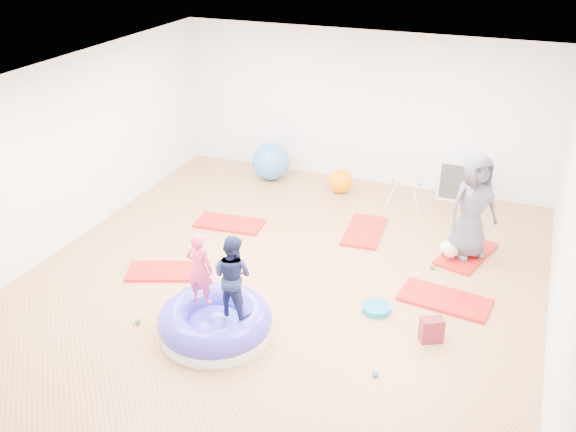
% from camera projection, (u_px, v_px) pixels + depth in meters
% --- Properties ---
extents(room, '(7.01, 8.01, 2.81)m').
position_uv_depth(room, '(279.00, 191.00, 8.33)').
color(room, tan).
rests_on(room, ground).
extents(gym_mat_front_left, '(1.19, 0.90, 0.04)m').
position_uv_depth(gym_mat_front_left, '(165.00, 271.00, 9.18)').
color(gym_mat_front_left, red).
rests_on(gym_mat_front_left, ground).
extents(gym_mat_mid_left, '(1.14, 0.65, 0.05)m').
position_uv_depth(gym_mat_mid_left, '(229.00, 223.00, 10.54)').
color(gym_mat_mid_left, red).
rests_on(gym_mat_mid_left, ground).
extents(gym_mat_center_back, '(0.64, 1.16, 0.05)m').
position_uv_depth(gym_mat_center_back, '(364.00, 231.00, 10.29)').
color(gym_mat_center_back, red).
rests_on(gym_mat_center_back, ground).
extents(gym_mat_right, '(1.23, 0.72, 0.05)m').
position_uv_depth(gym_mat_right, '(445.00, 300.00, 8.52)').
color(gym_mat_right, red).
rests_on(gym_mat_right, ground).
extents(gym_mat_rear_right, '(0.86, 1.25, 0.05)m').
position_uv_depth(gym_mat_rear_right, '(466.00, 254.00, 9.63)').
color(gym_mat_rear_right, red).
rests_on(gym_mat_rear_right, ground).
extents(inflatable_cushion, '(1.40, 1.40, 0.44)m').
position_uv_depth(inflatable_cushion, '(215.00, 323.00, 7.81)').
color(inflatable_cushion, white).
rests_on(inflatable_cushion, ground).
extents(child_pink, '(0.35, 0.23, 0.95)m').
position_uv_depth(child_pink, '(199.00, 265.00, 7.66)').
color(child_pink, '#F74574').
rests_on(child_pink, inflatable_cushion).
extents(child_navy, '(0.56, 0.46, 1.04)m').
position_uv_depth(child_navy, '(232.00, 272.00, 7.43)').
color(child_navy, '#18204B').
rests_on(child_navy, inflatable_cushion).
extents(adult_caregiver, '(0.91, 0.89, 1.58)m').
position_uv_depth(adult_caregiver, '(473.00, 206.00, 9.23)').
color(adult_caregiver, '#4B4C5C').
rests_on(adult_caregiver, gym_mat_rear_right).
extents(infant, '(0.38, 0.38, 0.22)m').
position_uv_depth(infant, '(451.00, 249.00, 9.48)').
color(infant, '#C9EDF9').
rests_on(infant, gym_mat_rear_right).
extents(ball_pit_balls, '(3.27, 3.23, 0.07)m').
position_uv_depth(ball_pit_balls, '(269.00, 285.00, 8.82)').
color(ball_pit_balls, '#308A3B').
rests_on(ball_pit_balls, ground).
extents(exercise_ball_blue, '(0.71, 0.71, 0.71)m').
position_uv_depth(exercise_ball_blue, '(271.00, 161.00, 12.15)').
color(exercise_ball_blue, '#3677D7').
rests_on(exercise_ball_blue, ground).
extents(exercise_ball_orange, '(0.44, 0.44, 0.44)m').
position_uv_depth(exercise_ball_orange, '(340.00, 181.00, 11.64)').
color(exercise_ball_orange, '#FF8100').
rests_on(exercise_ball_orange, ground).
extents(infant_play_gym, '(0.60, 0.57, 0.46)m').
position_uv_depth(infant_play_gym, '(406.00, 190.00, 11.07)').
color(infant_play_gym, silver).
rests_on(infant_play_gym, ground).
extents(cube_shelf, '(0.75, 0.37, 0.75)m').
position_uv_depth(cube_shelf, '(460.00, 179.00, 11.32)').
color(cube_shelf, silver).
rests_on(cube_shelf, ground).
extents(balance_disc, '(0.37, 0.37, 0.08)m').
position_uv_depth(balance_disc, '(376.00, 308.00, 8.31)').
color(balance_disc, teal).
rests_on(balance_disc, ground).
extents(backpack, '(0.32, 0.28, 0.31)m').
position_uv_depth(backpack, '(431.00, 330.00, 7.70)').
color(backpack, red).
rests_on(backpack, ground).
extents(yellow_toy, '(0.19, 0.19, 0.03)m').
position_uv_depth(yellow_toy, '(176.00, 339.00, 7.77)').
color(yellow_toy, yellow).
rests_on(yellow_toy, ground).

